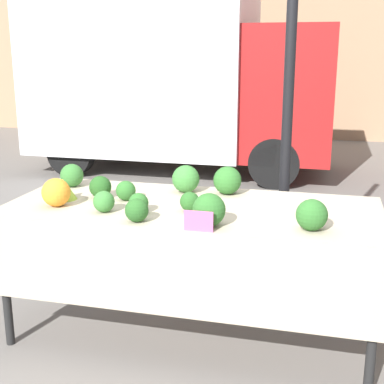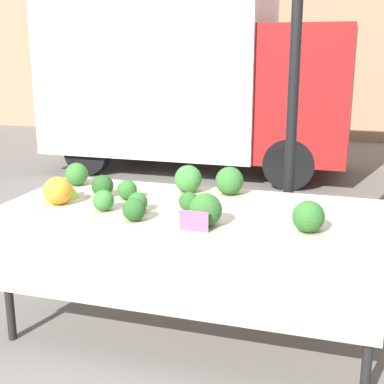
{
  "view_description": "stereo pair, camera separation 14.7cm",
  "coord_description": "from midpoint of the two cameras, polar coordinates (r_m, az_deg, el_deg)",
  "views": [
    {
      "loc": [
        0.74,
        -2.89,
        1.69
      ],
      "look_at": [
        0.0,
        0.0,
        0.9
      ],
      "focal_mm": 50.0,
      "sensor_mm": 36.0,
      "label": 1
    },
    {
      "loc": [
        0.88,
        -2.85,
        1.69
      ],
      "look_at": [
        0.0,
        0.0,
        0.9
      ],
      "focal_mm": 50.0,
      "sensor_mm": 36.0,
      "label": 2
    }
  ],
  "objects": [
    {
      "name": "market_table",
      "position": [
        3.07,
        1.01,
        -3.42
      ],
      "size": [
        2.15,
        0.91,
        0.82
      ],
      "color": "tan",
      "rests_on": "ground_plane"
    },
    {
      "name": "parked_truck",
      "position": [
        7.76,
        0.29,
        12.65
      ],
      "size": [
        4.17,
        1.93,
        2.68
      ],
      "color": "silver",
      "rests_on": "ground_plane"
    },
    {
      "name": "ground_plane",
      "position": [
        3.42,
        1.27,
        -14.72
      ],
      "size": [
        40.0,
        40.0,
        0.0
      ],
      "primitive_type": "plane",
      "color": "slate"
    },
    {
      "name": "broccoli_head_6",
      "position": [
        2.81,
        -4.7,
        -1.88
      ],
      "size": [
        0.12,
        0.12,
        0.12
      ],
      "color": "#285B23",
      "rests_on": "market_table"
    },
    {
      "name": "broccoli_head_5",
      "position": [
        3.33,
        5.28,
        1.19
      ],
      "size": [
        0.18,
        0.18,
        0.18
      ],
      "color": "#2D6628",
      "rests_on": "market_table"
    },
    {
      "name": "broccoli_head_4",
      "position": [
        3.01,
        -8.04,
        -0.91
      ],
      "size": [
        0.12,
        0.12,
        0.12
      ],
      "color": "#387533",
      "rests_on": "market_table"
    },
    {
      "name": "tent_pole",
      "position": [
        3.55,
        11.87,
        9.14
      ],
      "size": [
        0.07,
        0.07,
        2.71
      ],
      "color": "black",
      "rests_on": "ground_plane"
    },
    {
      "name": "orange_cauliflower",
      "position": [
        3.18,
        -12.86,
        0.13
      ],
      "size": [
        0.16,
        0.16,
        0.16
      ],
      "color": "orange",
      "rests_on": "market_table"
    },
    {
      "name": "broccoli_head_8",
      "position": [
        2.72,
        2.99,
        -1.94
      ],
      "size": [
        0.17,
        0.17,
        0.17
      ],
      "color": "#2D6628",
      "rests_on": "market_table"
    },
    {
      "name": "broccoli_head_2",
      "position": [
        3.37,
        0.83,
        1.41
      ],
      "size": [
        0.17,
        0.17,
        0.17
      ],
      "color": "#387533",
      "rests_on": "market_table"
    },
    {
      "name": "price_sign",
      "position": [
        2.64,
        1.79,
        -3.16
      ],
      "size": [
        0.15,
        0.01,
        0.11
      ],
      "color": "#F45B9E",
      "rests_on": "market_table"
    },
    {
      "name": "broccoli_head_7",
      "position": [
        2.98,
        1.07,
        -1.03
      ],
      "size": [
        0.11,
        0.11,
        0.11
      ],
      "color": "#285B23",
      "rests_on": "market_table"
    },
    {
      "name": "broccoli_head_9",
      "position": [
        3.62,
        -11.08,
        1.88
      ],
      "size": [
        0.15,
        0.15,
        0.15
      ],
      "color": "#336B2D",
      "rests_on": "market_table"
    },
    {
      "name": "broccoli_head_1",
      "position": [
        3.31,
        -8.27,
        0.65
      ],
      "size": [
        0.14,
        0.14,
        0.14
      ],
      "color": "#23511E",
      "rests_on": "market_table"
    },
    {
      "name": "broccoli_head_0",
      "position": [
        2.71,
        13.85,
        -2.58
      ],
      "size": [
        0.16,
        0.16,
        0.16
      ],
      "color": "#2D6628",
      "rests_on": "market_table"
    },
    {
      "name": "broccoli_head_3",
      "position": [
        2.97,
        -4.42,
        -1.1
      ],
      "size": [
        0.11,
        0.11,
        0.11
      ],
      "color": "#2D6628",
      "rests_on": "market_table"
    },
    {
      "name": "broccoli_head_10",
      "position": [
        3.23,
        -5.64,
        0.23
      ],
      "size": [
        0.12,
        0.12,
        0.12
      ],
      "color": "#2D6628",
      "rests_on": "market_table"
    },
    {
      "name": "romanesco_head",
      "position": [
        3.32,
        -12.05,
        0.46
      ],
      "size": [
        0.16,
        0.16,
        0.13
      ],
      "color": "#93B238",
      "rests_on": "market_table"
    }
  ]
}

